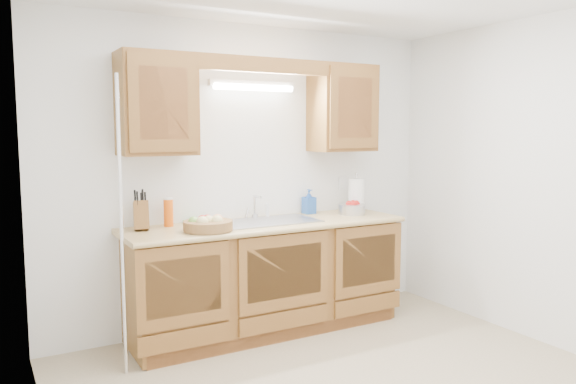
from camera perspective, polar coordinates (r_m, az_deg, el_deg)
room at (r=3.46m, az=6.82°, el=-0.17°), size 3.52×3.50×2.50m
base_cabinets at (r=4.62m, az=-2.23°, el=-8.71°), size 2.20×0.60×0.86m
countertop at (r=4.51m, az=-2.17°, el=-3.34°), size 2.30×0.63×0.04m
upper_cabinet_left at (r=4.28m, az=-13.22°, el=8.67°), size 0.55×0.33×0.75m
upper_cabinet_right at (r=5.01m, az=5.55°, el=8.45°), size 0.55×0.33×0.75m
valance at (r=4.48m, az=-2.27°, el=12.77°), size 2.20×0.05×0.12m
fluorescent_fixture at (r=4.67m, az=-3.56°, el=10.74°), size 0.76×0.08×0.08m
sink at (r=4.54m, az=-2.29°, el=-3.95°), size 0.84×0.46×0.36m
wire_shelf_pole at (r=3.85m, az=-16.54°, el=-3.47°), size 0.03×0.03×2.00m
outlet_plate at (r=5.22m, az=5.57°, el=0.95°), size 0.08×0.01×0.12m
fruit_basket at (r=4.16m, az=-8.14°, el=-3.25°), size 0.38×0.38×0.11m
knife_block at (r=4.29m, az=-14.70°, el=-2.27°), size 0.14×0.19×0.31m
orange_canister at (r=4.40m, az=-12.05°, el=-2.01°), size 0.09×0.09×0.22m
soap_bottle at (r=4.95m, az=2.14°, el=-0.96°), size 0.10×0.10×0.22m
sponge at (r=4.53m, az=-9.76°, el=-3.01°), size 0.13×0.09×0.03m
paper_towel at (r=5.06m, az=6.95°, el=-0.37°), size 0.18×0.18×0.36m
apple_bowl at (r=4.95m, az=6.51°, el=-1.66°), size 0.30×0.30×0.12m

